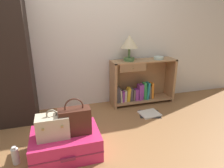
% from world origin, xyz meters
% --- Properties ---
extents(ground_plane, '(9.00, 9.00, 0.00)m').
position_xyz_m(ground_plane, '(0.00, 0.00, 0.00)').
color(ground_plane, olive).
extents(back_wall, '(6.40, 0.10, 2.60)m').
position_xyz_m(back_wall, '(0.00, 1.50, 1.30)').
color(back_wall, silver).
rests_on(back_wall, ground_plane).
extents(bookshelf, '(1.09, 0.32, 0.75)m').
position_xyz_m(bookshelf, '(0.92, 1.28, 0.35)').
color(bookshelf, '#A37A51').
rests_on(bookshelf, ground_plane).
extents(table_lamp, '(0.27, 0.27, 0.41)m').
position_xyz_m(table_lamp, '(0.69, 1.27, 1.03)').
color(table_lamp, '#4C7542').
rests_on(table_lamp, bookshelf).
extents(bowl, '(0.16, 0.16, 0.04)m').
position_xyz_m(bowl, '(1.21, 1.24, 0.77)').
color(bowl, silver).
rests_on(bowl, bookshelf).
extents(suitcase_large, '(0.71, 0.53, 0.26)m').
position_xyz_m(suitcase_large, '(-0.41, 0.25, 0.13)').
color(suitcase_large, '#DB2860').
rests_on(suitcase_large, ground_plane).
extents(train_case, '(0.32, 0.20, 0.31)m').
position_xyz_m(train_case, '(-0.52, 0.21, 0.38)').
color(train_case, beige).
rests_on(train_case, suitcase_large).
extents(handbag, '(0.32, 0.15, 0.40)m').
position_xyz_m(handbag, '(-0.30, 0.22, 0.40)').
color(handbag, '#472319').
rests_on(handbag, suitcase_large).
extents(bottle, '(0.07, 0.07, 0.19)m').
position_xyz_m(bottle, '(-0.91, 0.24, 0.09)').
color(bottle, white).
rests_on(bottle, ground_plane).
extents(open_book_on_floor, '(0.38, 0.35, 0.02)m').
position_xyz_m(open_book_on_floor, '(0.88, 0.81, 0.01)').
color(open_book_on_floor, white).
rests_on(open_book_on_floor, ground_plane).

